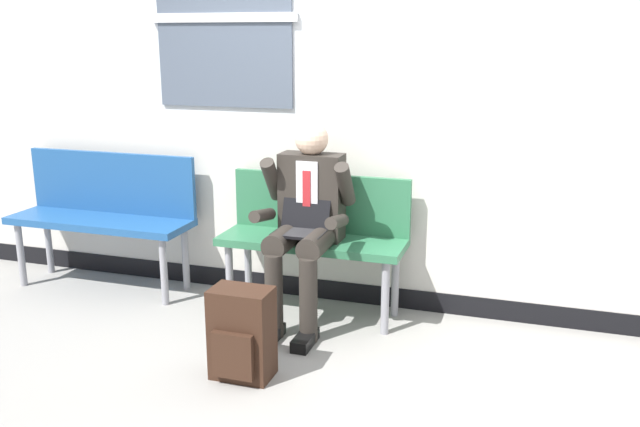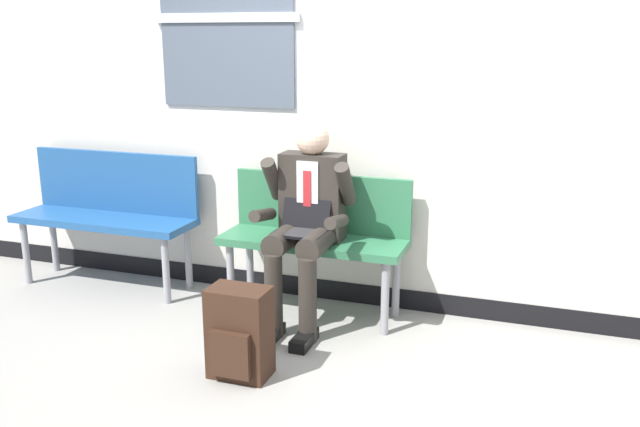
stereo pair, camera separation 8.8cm
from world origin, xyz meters
TOP-DOWN VIEW (x-y plane):
  - ground_plane at (0.00, 0.00)m, footprint 18.00×18.00m
  - station_wall at (-0.01, 0.75)m, footprint 6.86×0.16m
  - bench_with_person at (-0.24, 0.47)m, footprint 1.20×0.42m
  - bench_empty at (-1.85, 0.47)m, footprint 1.35×0.42m
  - person_seated at (-0.24, 0.27)m, footprint 0.57×0.70m
  - backpack at (-0.33, -0.52)m, footprint 0.32×0.25m

SIDE VIEW (x-z plane):
  - ground_plane at x=0.00m, z-range 0.00..0.00m
  - backpack at x=-0.33m, z-range 0.00..0.50m
  - bench_with_person at x=-0.24m, z-range 0.10..1.02m
  - bench_empty at x=-1.85m, z-range 0.10..1.07m
  - person_seated at x=-0.24m, z-range 0.05..1.33m
  - station_wall at x=-0.01m, z-range 0.00..2.64m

